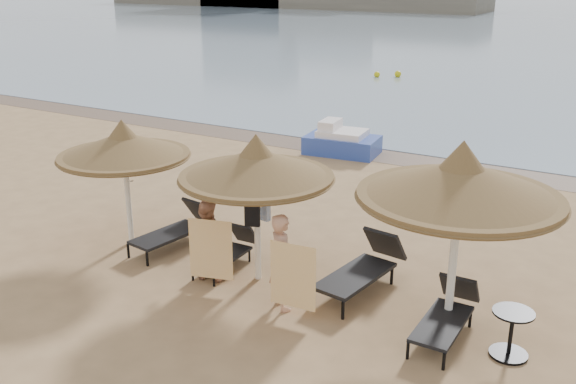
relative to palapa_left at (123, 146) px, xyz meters
name	(u,v)px	position (x,y,z in m)	size (l,w,h in m)	color
ground	(245,288)	(3.20, -0.50, -2.11)	(160.00, 160.00, 0.00)	#A78156
wet_sand_strip	(419,160)	(3.20, 8.90, -2.10)	(200.00, 1.60, 0.01)	brown
palapa_left	(123,146)	(0.00, 0.00, 0.00)	(2.67, 2.67, 2.65)	white
palapa_center	(256,165)	(3.20, -0.05, 0.09)	(2.79, 2.79, 2.77)	white
palapa_right	(460,181)	(6.76, 0.03, 0.36)	(3.13, 3.13, 3.10)	white
lounger_far_left	(177,228)	(0.93, 0.38, -1.72)	(0.93, 2.01, 0.86)	black
lounger_near_left	(229,250)	(2.42, 0.13, -1.79)	(0.55, 1.60, 0.71)	black
lounger_near_right	(364,266)	(5.05, 0.58, -1.68)	(1.00, 2.20, 0.95)	black
lounger_far_right	(447,313)	(6.80, -0.17, -1.75)	(0.62, 1.82, 0.81)	black
side_table	(511,335)	(7.79, -0.30, -1.76)	(0.61, 0.61, 0.74)	black
person_left	(207,233)	(2.36, -0.48, -1.22)	(0.82, 0.53, 1.77)	tan
person_right	(282,254)	(4.13, -0.75, -1.13)	(0.90, 0.59, 1.97)	tan
towel_left	(211,250)	(2.71, -0.83, -1.33)	(0.78, 0.25, 1.13)	orange
towel_right	(293,276)	(4.48, -1.00, -1.33)	(0.80, 0.08, 1.13)	orange
bag_patterned	(262,209)	(3.20, 0.13, -0.79)	(0.33, 0.17, 0.40)	white
bag_dark	(252,216)	(3.20, -0.21, -0.81)	(0.29, 0.19, 0.38)	black
pedal_boat	(341,142)	(0.82, 8.44, -1.73)	(2.34, 1.54, 1.03)	#2D48AA
buoy_left	(398,74)	(-3.01, 23.36, -1.93)	(0.35, 0.35, 0.35)	yellow
buoy_extra	(377,74)	(-3.95, 22.77, -1.95)	(0.32, 0.32, 0.32)	yellow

